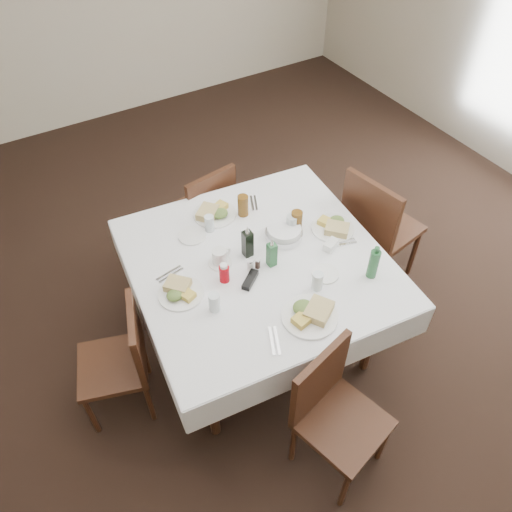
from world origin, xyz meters
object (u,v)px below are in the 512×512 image
Objects in this scene: dining_table at (258,268)px; coffee_mug at (220,257)px; water_s at (317,281)px; bread_basket at (284,233)px; water_e at (292,224)px; green_bottle at (374,263)px; chair_east at (376,224)px; chair_north at (205,209)px; chair_west at (124,356)px; chair_south at (332,407)px; oil_cruet_green at (272,254)px; water_n at (209,223)px; ketchup_bottle at (224,273)px; oil_cruet_dark at (248,243)px; water_w at (214,302)px.

coffee_mug reaches higher than dining_table.
water_s is 0.45m from bread_basket.
green_bottle is (0.19, -0.55, 0.04)m from water_e.
chair_east reaches higher than coffee_mug.
chair_north is 1.05× the size of chair_west.
chair_south is 1.20m from chair_west.
water_n is at bearing 111.15° from oil_cruet_green.
coffee_mug is at bearing 96.80° from chair_south.
water_n is at bearing 73.84° from ketchup_bottle.
green_bottle reaches higher than chair_north.
chair_west is 1.52m from green_bottle.
oil_cruet_dark reaches higher than oil_cruet_green.
water_s is (1.08, -0.34, 0.35)m from chair_west.
chair_south is at bearing -142.31° from green_bottle.
water_e is at bearing 73.47° from water_s.
chair_east is 6.28× the size of coffee_mug.
oil_cruet_dark is at bearing -174.65° from water_e.
dining_table is 0.69m from green_bottle.
dining_table is 0.26m from coffee_mug.
oil_cruet_green is (-0.26, -0.17, 0.02)m from water_e.
chair_west is 5.35× the size of coffee_mug.
chair_west is at bearing 177.12° from oil_cruet_green.
water_e is 0.77m from water_w.
ketchup_bottle is 0.57× the size of green_bottle.
ketchup_bottle reaches higher than coffee_mug.
chair_south is 1.12m from water_e.
oil_cruet_green is 1.34× the size of coffee_mug.
ketchup_bottle is 0.14m from coffee_mug.
water_n is (-0.04, 1.28, 0.32)m from chair_south.
ketchup_bottle reaches higher than bread_basket.
oil_cruet_dark is (0.88, 0.09, 0.39)m from chair_west.
chair_north reaches higher than bread_basket.
bread_basket is 0.59m from green_bottle.
water_s is 0.49× the size of bread_basket.
chair_north is 7.40× the size of water_w.
water_s is at bearing -64.39° from dining_table.
chair_east is 1.17× the size of chair_west.
chair_east is 0.76m from green_bottle.
chair_east is 4.28× the size of green_bottle.
water_n is 0.47m from bread_basket.
water_e is 0.31m from oil_cruet_green.
water_n is 0.97× the size of water_s.
oil_cruet_green is 0.30m from ketchup_bottle.
water_w is 0.46m from oil_cruet_green.
dining_table is at bearing -177.53° from chair_east.
water_s is (0.26, 0.54, 0.32)m from chair_south.
ketchup_bottle reaches higher than water_s.
chair_north is 3.82× the size of green_bottle.
coffee_mug is at bearing 154.88° from dining_table.
chair_south is 1.08m from bread_basket.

